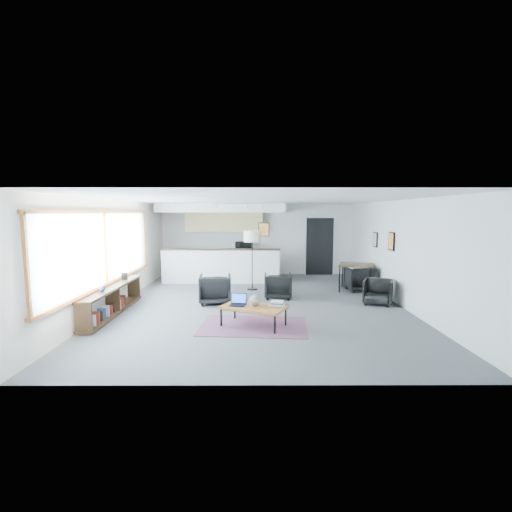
{
  "coord_description": "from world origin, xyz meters",
  "views": [
    {
      "loc": [
        -0.09,
        -9.2,
        2.29
      ],
      "look_at": [
        -0.06,
        0.4,
        1.16
      ],
      "focal_mm": 26.0,
      "sensor_mm": 36.0,
      "label": 1
    }
  ],
  "objects_px": {
    "ceramic_pot": "(255,301)",
    "book_stack": "(278,303)",
    "laptop": "(238,302)",
    "dining_table": "(356,266)",
    "dining_chair_far": "(360,280)",
    "dining_chair_near": "(378,292)",
    "armchair_left": "(215,288)",
    "floor_lamp": "(252,238)",
    "coffee_table": "(254,308)",
    "armchair_right": "(278,285)",
    "microwave": "(244,245)"
  },
  "relations": [
    {
      "from": "ceramic_pot",
      "to": "book_stack",
      "type": "height_order",
      "value": "ceramic_pot"
    },
    {
      "from": "laptop",
      "to": "dining_table",
      "type": "height_order",
      "value": "dining_table"
    },
    {
      "from": "dining_table",
      "to": "dining_chair_far",
      "type": "relative_size",
      "value": 1.79
    },
    {
      "from": "dining_chair_near",
      "to": "dining_chair_far",
      "type": "bearing_deg",
      "value": 112.86
    },
    {
      "from": "laptop",
      "to": "dining_chair_far",
      "type": "bearing_deg",
      "value": 55.68
    },
    {
      "from": "armchair_left",
      "to": "dining_chair_far",
      "type": "height_order",
      "value": "armchair_left"
    },
    {
      "from": "ceramic_pot",
      "to": "dining_chair_near",
      "type": "xyz_separation_m",
      "value": [
        3.09,
        1.81,
        -0.23
      ]
    },
    {
      "from": "laptop",
      "to": "floor_lamp",
      "type": "relative_size",
      "value": 0.21
    },
    {
      "from": "coffee_table",
      "to": "armchair_left",
      "type": "height_order",
      "value": "armchair_left"
    },
    {
      "from": "laptop",
      "to": "armchair_right",
      "type": "height_order",
      "value": "armchair_right"
    },
    {
      "from": "floor_lamp",
      "to": "microwave",
      "type": "bearing_deg",
      "value": 97.65
    },
    {
      "from": "dining_chair_near",
      "to": "ceramic_pot",
      "type": "bearing_deg",
      "value": -126.77
    },
    {
      "from": "armchair_right",
      "to": "dining_chair_far",
      "type": "height_order",
      "value": "armchair_right"
    },
    {
      "from": "coffee_table",
      "to": "laptop",
      "type": "distance_m",
      "value": 0.35
    },
    {
      "from": "laptop",
      "to": "dining_chair_near",
      "type": "xyz_separation_m",
      "value": [
        3.43,
        1.7,
        -0.18
      ]
    },
    {
      "from": "armchair_right",
      "to": "dining_chair_near",
      "type": "distance_m",
      "value": 2.56
    },
    {
      "from": "laptop",
      "to": "microwave",
      "type": "xyz_separation_m",
      "value": [
        -0.06,
        5.94,
        0.65
      ]
    },
    {
      "from": "laptop",
      "to": "dining_table",
      "type": "distance_m",
      "value": 4.69
    },
    {
      "from": "laptop",
      "to": "ceramic_pot",
      "type": "xyz_separation_m",
      "value": [
        0.34,
        -0.11,
        0.05
      ]
    },
    {
      "from": "book_stack",
      "to": "dining_table",
      "type": "relative_size",
      "value": 0.28
    },
    {
      "from": "microwave",
      "to": "laptop",
      "type": "bearing_deg",
      "value": -84.13
    },
    {
      "from": "coffee_table",
      "to": "floor_lamp",
      "type": "distance_m",
      "value": 3.79
    },
    {
      "from": "book_stack",
      "to": "armchair_left",
      "type": "xyz_separation_m",
      "value": [
        -1.47,
        1.85,
        -0.05
      ]
    },
    {
      "from": "armchair_left",
      "to": "dining_chair_near",
      "type": "bearing_deg",
      "value": 173.89
    },
    {
      "from": "floor_lamp",
      "to": "dining_chair_far",
      "type": "distance_m",
      "value": 3.39
    },
    {
      "from": "dining_chair_near",
      "to": "dining_chair_far",
      "type": "xyz_separation_m",
      "value": [
        0.0,
        1.63,
        0.03
      ]
    },
    {
      "from": "dining_chair_near",
      "to": "microwave",
      "type": "distance_m",
      "value": 5.56
    },
    {
      "from": "armchair_right",
      "to": "microwave",
      "type": "height_order",
      "value": "microwave"
    },
    {
      "from": "coffee_table",
      "to": "ceramic_pot",
      "type": "xyz_separation_m",
      "value": [
        0.03,
        0.0,
        0.14
      ]
    },
    {
      "from": "ceramic_pot",
      "to": "dining_table",
      "type": "bearing_deg",
      "value": 49.17
    },
    {
      "from": "laptop",
      "to": "dining_table",
      "type": "bearing_deg",
      "value": 56.67
    },
    {
      "from": "laptop",
      "to": "ceramic_pot",
      "type": "height_order",
      "value": "laptop"
    },
    {
      "from": "armchair_left",
      "to": "dining_chair_near",
      "type": "relative_size",
      "value": 1.35
    },
    {
      "from": "laptop",
      "to": "ceramic_pot",
      "type": "bearing_deg",
      "value": -6.6
    },
    {
      "from": "armchair_left",
      "to": "dining_chair_far",
      "type": "bearing_deg",
      "value": -164.22
    },
    {
      "from": "armchair_right",
      "to": "dining_chair_far",
      "type": "xyz_separation_m",
      "value": [
        2.47,
        0.94,
        -0.04
      ]
    },
    {
      "from": "armchair_left",
      "to": "dining_table",
      "type": "xyz_separation_m",
      "value": [
        3.97,
        1.51,
        0.32
      ]
    },
    {
      "from": "laptop",
      "to": "floor_lamp",
      "type": "height_order",
      "value": "floor_lamp"
    },
    {
      "from": "floor_lamp",
      "to": "microwave",
      "type": "distance_m",
      "value": 2.49
    },
    {
      "from": "armchair_left",
      "to": "microwave",
      "type": "bearing_deg",
      "value": -102.83
    },
    {
      "from": "ceramic_pot",
      "to": "dining_chair_far",
      "type": "distance_m",
      "value": 4.63
    },
    {
      "from": "floor_lamp",
      "to": "dining_table",
      "type": "bearing_deg",
      "value": -3.46
    },
    {
      "from": "armchair_left",
      "to": "ceramic_pot",
      "type": "bearing_deg",
      "value": 113.02
    },
    {
      "from": "coffee_table",
      "to": "laptop",
      "type": "relative_size",
      "value": 3.92
    },
    {
      "from": "coffee_table",
      "to": "floor_lamp",
      "type": "relative_size",
      "value": 0.81
    },
    {
      "from": "armchair_left",
      "to": "armchair_right",
      "type": "relative_size",
      "value": 1.1
    },
    {
      "from": "coffee_table",
      "to": "armchair_left",
      "type": "xyz_separation_m",
      "value": [
        -0.98,
        1.92,
        0.02
      ]
    },
    {
      "from": "laptop",
      "to": "dining_chair_near",
      "type": "height_order",
      "value": "laptop"
    },
    {
      "from": "book_stack",
      "to": "dining_chair_far",
      "type": "relative_size",
      "value": 0.5
    },
    {
      "from": "laptop",
      "to": "dining_table",
      "type": "xyz_separation_m",
      "value": [
        3.3,
        3.32,
        0.24
      ]
    }
  ]
}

